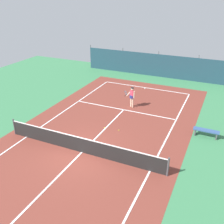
{
  "coord_description": "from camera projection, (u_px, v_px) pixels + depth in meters",
  "views": [
    {
      "loc": [
        6.83,
        -10.69,
        8.62
      ],
      "look_at": [
        0.11,
        3.96,
        0.9
      ],
      "focal_mm": 41.55,
      "sensor_mm": 36.0,
      "label": 1
    }
  ],
  "objects": [
    {
      "name": "ground_plane",
      "position": [
        82.0,
        152.0,
        15.05
      ],
      "size": [
        36.0,
        36.0,
        0.0
      ],
      "primitive_type": "plane",
      "color": "#387A4C"
    },
    {
      "name": "court_surface",
      "position": [
        82.0,
        152.0,
        15.05
      ],
      "size": [
        11.02,
        26.6,
        0.01
      ],
      "color": "brown",
      "rests_on": "ground"
    },
    {
      "name": "tennis_net",
      "position": [
        81.0,
        145.0,
        14.83
      ],
      "size": [
        10.12,
        0.1,
        1.1
      ],
      "color": "black",
      "rests_on": "ground"
    },
    {
      "name": "back_fence",
      "position": [
        158.0,
        69.0,
        28.13
      ],
      "size": [
        16.3,
        0.98,
        2.7
      ],
      "color": "#1E3D4C",
      "rests_on": "ground"
    },
    {
      "name": "tennis_player",
      "position": [
        132.0,
        96.0,
        20.4
      ],
      "size": [
        0.86,
        0.62,
        1.64
      ],
      "rotation": [
        0.0,
        0.0,
        2.63
      ],
      "color": "beige",
      "rests_on": "ground"
    },
    {
      "name": "tennis_ball_near_player",
      "position": [
        127.0,
        95.0,
        22.94
      ],
      "size": [
        0.07,
        0.07,
        0.07
      ],
      "primitive_type": "sphere",
      "color": "#CCDB33",
      "rests_on": "ground"
    },
    {
      "name": "tennis_ball_midcourt",
      "position": [
        104.0,
        128.0,
        17.65
      ],
      "size": [
        0.07,
        0.07,
        0.07
      ],
      "primitive_type": "sphere",
      "color": "#CCDB33",
      "rests_on": "ground"
    },
    {
      "name": "tennis_ball_by_sideline",
      "position": [
        119.0,
        130.0,
        17.33
      ],
      "size": [
        0.07,
        0.07,
        0.07
      ],
      "primitive_type": "sphere",
      "color": "#CCDB33",
      "rests_on": "ground"
    },
    {
      "name": "courtside_bench",
      "position": [
        206.0,
        131.0,
        16.49
      ],
      "size": [
        1.6,
        0.4,
        0.49
      ],
      "color": "#335184",
      "rests_on": "ground"
    }
  ]
}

